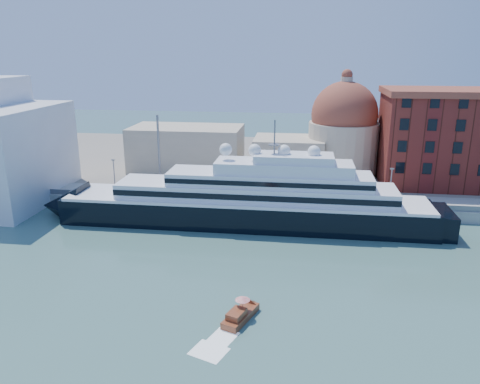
# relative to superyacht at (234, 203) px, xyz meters

# --- Properties ---
(ground) EXTENTS (400.00, 400.00, 0.00)m
(ground) POSITION_rel_superyacht_xyz_m (1.77, -23.00, -4.30)
(ground) COLOR #3B6663
(ground) RESTS_ON ground
(quay) EXTENTS (180.00, 10.00, 2.50)m
(quay) POSITION_rel_superyacht_xyz_m (1.77, 11.00, -3.05)
(quay) COLOR gray
(quay) RESTS_ON ground
(land) EXTENTS (260.00, 72.00, 2.00)m
(land) POSITION_rel_superyacht_xyz_m (1.77, 52.00, -3.30)
(land) COLOR slate
(land) RESTS_ON ground
(quay_fence) EXTENTS (180.00, 0.10, 1.20)m
(quay_fence) POSITION_rel_superyacht_xyz_m (1.77, 6.50, -1.20)
(quay_fence) COLOR slate
(quay_fence) RESTS_ON quay
(superyacht) EXTENTS (83.42, 11.57, 24.93)m
(superyacht) POSITION_rel_superyacht_xyz_m (0.00, 0.00, 0.00)
(superyacht) COLOR black
(superyacht) RESTS_ON ground
(water_taxi) EXTENTS (4.48, 7.09, 3.20)m
(water_taxi) POSITION_rel_superyacht_xyz_m (6.06, -35.19, -3.54)
(water_taxi) COLOR maroon
(water_taxi) RESTS_ON ground
(warehouse) EXTENTS (43.00, 19.00, 23.25)m
(warehouse) POSITION_rel_superyacht_xyz_m (53.77, 29.00, 9.49)
(warehouse) COLOR maroon
(warehouse) RESTS_ON land
(church) EXTENTS (66.00, 18.00, 25.50)m
(church) POSITION_rel_superyacht_xyz_m (8.16, 34.72, 6.61)
(church) COLOR beige
(church) RESTS_ON land
(lamp_posts) EXTENTS (120.80, 2.40, 18.00)m
(lamp_posts) POSITION_rel_superyacht_xyz_m (-10.90, 9.27, 5.54)
(lamp_posts) COLOR slate
(lamp_posts) RESTS_ON quay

